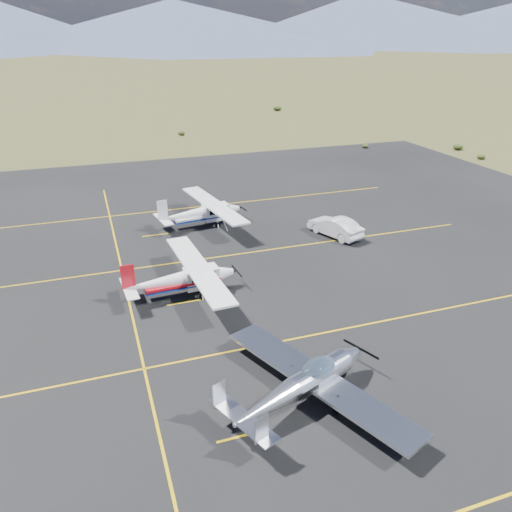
{
  "coord_description": "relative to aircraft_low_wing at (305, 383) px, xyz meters",
  "views": [
    {
      "loc": [
        -7.25,
        -17.57,
        14.35
      ],
      "look_at": [
        1.9,
        8.98,
        1.6
      ],
      "focal_mm": 35.0,
      "sensor_mm": 36.0,
      "label": 1
    }
  ],
  "objects": [
    {
      "name": "aircraft_cessna",
      "position": [
        -2.97,
        10.96,
        0.07
      ],
      "size": [
        5.99,
        9.97,
        2.52
      ],
      "rotation": [
        0.0,
        0.0,
        0.07
      ],
      "color": "white",
      "rests_on": "apron"
    },
    {
      "name": "aircraft_plain",
      "position": [
        0.77,
        21.79,
        0.12
      ],
      "size": [
        6.28,
        10.37,
        2.61
      ],
      "rotation": [
        0.0,
        0.0,
        0.15
      ],
      "color": "white",
      "rests_on": "apron"
    },
    {
      "name": "aircraft_low_wing",
      "position": [
        0.0,
        0.0,
        0.0
      ],
      "size": [
        7.43,
        9.87,
        2.19
      ],
      "rotation": [
        0.0,
        0.0,
        0.39
      ],
      "color": "silver",
      "rests_on": "apron"
    },
    {
      "name": "sedan",
      "position": [
        9.85,
        16.41,
        -0.3
      ],
      "size": [
        3.02,
        4.76,
        1.48
      ],
      "primitive_type": "imported",
      "rotation": [
        0.0,
        0.0,
        3.49
      ],
      "color": "silver",
      "rests_on": "apron"
    },
    {
      "name": "apron",
      "position": [
        -0.1,
        9.54,
        -1.05
      ],
      "size": [
        72.0,
        72.0,
        0.02
      ],
      "primitive_type": "cube",
      "color": "black",
      "rests_on": "ground"
    },
    {
      "name": "ground",
      "position": [
        -0.1,
        2.54,
        -1.05
      ],
      "size": [
        1600.0,
        1600.0,
        0.0
      ],
      "primitive_type": "plane",
      "color": "#383D1C",
      "rests_on": "ground"
    }
  ]
}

